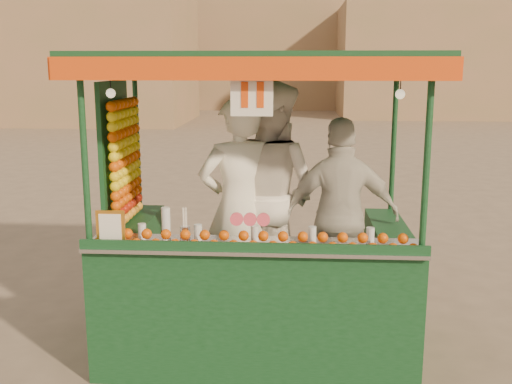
# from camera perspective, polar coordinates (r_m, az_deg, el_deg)

# --- Properties ---
(ground) EXTENTS (90.00, 90.00, 0.00)m
(ground) POSITION_cam_1_polar(r_m,az_deg,el_deg) (5.61, -1.60, -13.06)
(ground) COLOR brown
(ground) RESTS_ON ground
(building_left) EXTENTS (10.00, 6.00, 6.00)m
(building_left) POSITION_cam_1_polar(r_m,az_deg,el_deg) (26.80, -17.41, 12.78)
(building_left) COLOR #956E54
(building_left) RESTS_ON ground
(building_right) EXTENTS (9.00, 6.00, 5.00)m
(building_right) POSITION_cam_1_polar(r_m,az_deg,el_deg) (29.78, 16.76, 11.72)
(building_right) COLOR #956E54
(building_right) RESTS_ON ground
(building_center) EXTENTS (14.00, 7.00, 7.00)m
(building_center) POSITION_cam_1_polar(r_m,az_deg,el_deg) (35.16, -0.30, 13.81)
(building_center) COLOR #956E54
(building_center) RESTS_ON ground
(juice_cart) EXTENTS (2.70, 1.75, 2.46)m
(juice_cart) POSITION_cam_1_polar(r_m,az_deg,el_deg) (5.00, -0.63, -6.43)
(juice_cart) COLOR #0F3718
(juice_cart) RESTS_ON ground
(vendor_left) EXTENTS (0.80, 0.68, 1.84)m
(vendor_left) POSITION_cam_1_polar(r_m,az_deg,el_deg) (5.01, -1.70, -1.48)
(vendor_left) COLOR white
(vendor_left) RESTS_ON ground
(vendor_middle) EXTENTS (1.20, 1.15, 1.95)m
(vendor_middle) POSITION_cam_1_polar(r_m,az_deg,el_deg) (5.27, 1.27, -0.20)
(vendor_middle) COLOR white
(vendor_middle) RESTS_ON ground
(vendor_right) EXTENTS (1.00, 0.48, 1.66)m
(vendor_right) POSITION_cam_1_polar(r_m,az_deg,el_deg) (5.13, 8.03, -2.31)
(vendor_right) COLOR beige
(vendor_right) RESTS_ON ground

